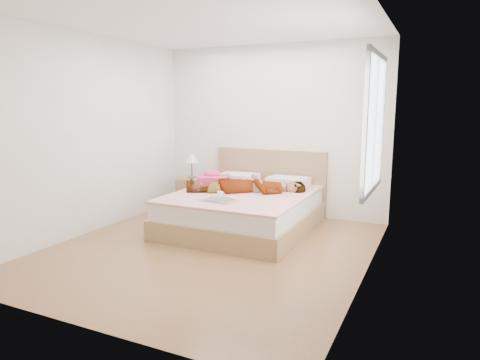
{
  "coord_description": "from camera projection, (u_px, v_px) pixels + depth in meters",
  "views": [
    {
      "loc": [
        2.4,
        -4.24,
        1.69
      ],
      "look_at": [
        0.0,
        0.85,
        0.7
      ],
      "focal_mm": 32.0,
      "sensor_mm": 36.0,
      "label": 1
    }
  ],
  "objects": [
    {
      "name": "ground",
      "position": [
        210.0,
        249.0,
        5.08
      ],
      "size": [
        4.0,
        4.0,
        0.0
      ],
      "primitive_type": "plane",
      "color": "#4F3218",
      "rests_on": "ground"
    },
    {
      "name": "woman",
      "position": [
        247.0,
        183.0,
        5.92
      ],
      "size": [
        1.77,
        1.21,
        0.23
      ],
      "primitive_type": "imported",
      "rotation": [
        0.0,
        0.0,
        -1.18
      ],
      "color": "white",
      "rests_on": "bed"
    },
    {
      "name": "hair",
      "position": [
        225.0,
        180.0,
        6.58
      ],
      "size": [
        0.55,
        0.64,
        0.09
      ],
      "primitive_type": "ellipsoid",
      "rotation": [
        0.0,
        0.0,
        -0.13
      ],
      "color": "black",
      "rests_on": "bed"
    },
    {
      "name": "phone",
      "position": [
        228.0,
        173.0,
        6.48
      ],
      "size": [
        0.07,
        0.1,
        0.05
      ],
      "primitive_type": "cube",
      "rotation": [
        0.44,
        0.0,
        0.39
      ],
      "color": "silver",
      "rests_on": "bed"
    },
    {
      "name": "room_shell",
      "position": [
        375.0,
        124.0,
        4.34
      ],
      "size": [
        4.0,
        4.0,
        4.0
      ],
      "color": "white",
      "rests_on": "ground"
    },
    {
      "name": "bed",
      "position": [
        246.0,
        208.0,
        5.96
      ],
      "size": [
        1.8,
        2.08,
        1.0
      ],
      "color": "brown",
      "rests_on": "ground"
    },
    {
      "name": "towel",
      "position": [
        212.0,
        179.0,
        6.36
      ],
      "size": [
        0.55,
        0.51,
        0.23
      ],
      "color": "#EB3F66",
      "rests_on": "bed"
    },
    {
      "name": "magazine",
      "position": [
        218.0,
        200.0,
        5.33
      ],
      "size": [
        0.47,
        0.34,
        0.03
      ],
      "color": "silver",
      "rests_on": "bed"
    },
    {
      "name": "coffee_mug",
      "position": [
        220.0,
        195.0,
        5.48
      ],
      "size": [
        0.11,
        0.08,
        0.09
      ],
      "color": "white",
      "rests_on": "bed"
    },
    {
      "name": "plush_toy",
      "position": [
        196.0,
        188.0,
        5.86
      ],
      "size": [
        0.16,
        0.22,
        0.12
      ],
      "color": "black",
      "rests_on": "bed"
    },
    {
      "name": "nightstand",
      "position": [
        192.0,
        191.0,
        6.93
      ],
      "size": [
        0.52,
        0.48,
        0.94
      ],
      "color": "brown",
      "rests_on": "ground"
    }
  ]
}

